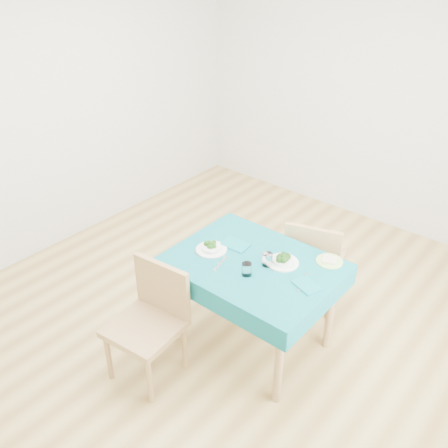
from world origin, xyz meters
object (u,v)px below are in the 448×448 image
Objects in this scene: side_plate at (329,261)px; chair_far at (316,247)px; chair_near at (143,311)px; bowl_near at (211,246)px; table at (252,304)px; bowl_far at (283,259)px.

chair_far is at bearing 129.18° from side_plate.
chair_near is 0.69m from bowl_near.
table is 1.05× the size of chair_far.
side_plate is (0.75, 0.43, -0.03)m from bowl_near.
bowl_far is at bearing 21.93° from bowl_near.
bowl_near is 1.20× the size of side_plate.
chair_near reaches higher than bowl_far.
chair_far reaches higher than table.
chair_near is at bearing -126.11° from side_plate.
table is 1.01× the size of chair_near.
table is at bearing 64.78° from chair_far.
bowl_near is (0.05, 0.66, 0.21)m from chair_near.
side_plate is at bearing 30.01° from bowl_near.
table is 5.07× the size of bowl_near.
chair_far is 0.66m from bowl_far.
chair_near is 6.01× the size of side_plate.
bowl_near is at bearing -158.07° from bowl_far.
table is 0.54m from bowl_near.
chair_far is 0.54m from side_plate.
side_plate is at bearing 42.94° from bowl_far.
bowl_near is at bearing 44.51° from chair_far.
table is 6.08× the size of side_plate.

